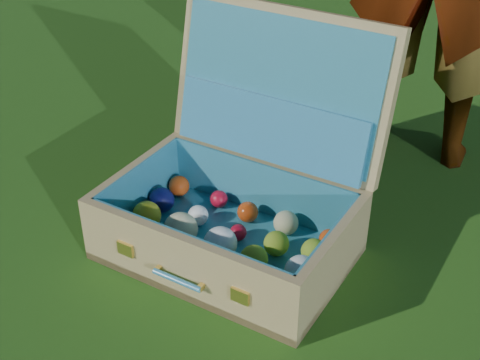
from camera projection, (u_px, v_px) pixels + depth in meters
The scene contains 3 objects.
ground at pixel (250, 272), 1.89m from camera, with size 60.00×60.00×0.00m, color #215114.
stray_ball at pixel (127, 233), 1.99m from camera, with size 0.07×0.07×0.07m, color teal.
suitcase at pixel (244, 187), 1.93m from camera, with size 0.75×0.68×0.65m.
Camera 1 is at (0.56, -1.34, 1.25)m, focal length 50.00 mm.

